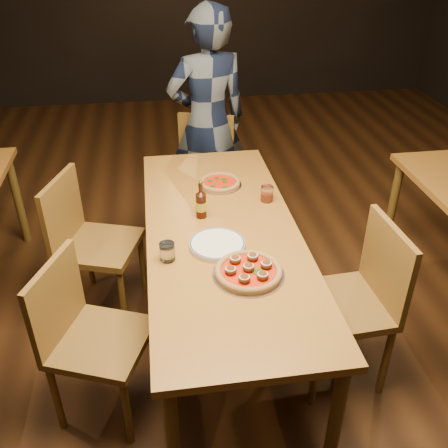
{
  "coord_description": "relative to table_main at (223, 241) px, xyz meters",
  "views": [
    {
      "loc": [
        -0.32,
        -2.19,
        2.18
      ],
      "look_at": [
        0.0,
        -0.05,
        0.82
      ],
      "focal_mm": 40.0,
      "sensor_mm": 36.0,
      "label": 1
    }
  ],
  "objects": [
    {
      "name": "beer_bottle",
      "position": [
        -0.1,
        0.15,
        0.15
      ],
      "size": [
        0.06,
        0.06,
        0.21
      ],
      "rotation": [
        0.0,
        0.0,
        0.34
      ],
      "color": "black",
      "rests_on": "table_main"
    },
    {
      "name": "table_main",
      "position": [
        0.0,
        0.0,
        0.0
      ],
      "size": [
        0.8,
        2.0,
        0.75
      ],
      "color": "brown",
      "rests_on": "ground"
    },
    {
      "name": "water_glass",
      "position": [
        -0.3,
        -0.22,
        0.12
      ],
      "size": [
        0.07,
        0.07,
        0.09
      ],
      "primitive_type": "cylinder",
      "color": "white",
      "rests_on": "table_main"
    },
    {
      "name": "chair_main_sw",
      "position": [
        -0.7,
        0.38,
        -0.21
      ],
      "size": [
        0.55,
        0.55,
        0.94
      ],
      "primitive_type": null,
      "rotation": [
        0.0,
        0.0,
        1.25
      ],
      "color": "brown",
      "rests_on": "ground"
    },
    {
      "name": "chair_end",
      "position": [
        0.02,
        1.22,
        -0.22
      ],
      "size": [
        0.54,
        0.54,
        0.92
      ],
      "primitive_type": null,
      "rotation": [
        0.0,
        0.0,
        -0.31
      ],
      "color": "brown",
      "rests_on": "ground"
    },
    {
      "name": "diner",
      "position": [
        0.09,
        1.35,
        0.16
      ],
      "size": [
        0.68,
        0.51,
        1.68
      ],
      "primitive_type": "imported",
      "rotation": [
        0.0,
        0.0,
        3.34
      ],
      "color": "black",
      "rests_on": "ground"
    },
    {
      "name": "pizza_meatball",
      "position": [
        0.06,
        -0.39,
        0.09
      ],
      "size": [
        0.33,
        0.33,
        0.06
      ],
      "rotation": [
        0.0,
        0.0,
        -0.15
      ],
      "color": "#B7B7BF",
      "rests_on": "table_main"
    },
    {
      "name": "pizza_margherita",
      "position": [
        0.06,
        0.51,
        0.09
      ],
      "size": [
        0.27,
        0.27,
        0.04
      ],
      "rotation": [
        0.0,
        0.0,
        -0.26
      ],
      "color": "#B7B7BF",
      "rests_on": "table_main"
    },
    {
      "name": "plate_stack",
      "position": [
        -0.05,
        -0.15,
        0.09
      ],
      "size": [
        0.28,
        0.28,
        0.03
      ],
      "primitive_type": "cylinder",
      "color": "white",
      "rests_on": "table_main"
    },
    {
      "name": "ground",
      "position": [
        0.0,
        0.0,
        -0.68
      ],
      "size": [
        9.0,
        9.0,
        0.0
      ],
      "primitive_type": "plane",
      "color": "black"
    },
    {
      "name": "room_shell",
      "position": [
        0.0,
        0.0,
        1.18
      ],
      "size": [
        9.0,
        9.0,
        9.0
      ],
      "color": "black",
      "rests_on": "ground"
    },
    {
      "name": "amber_glass",
      "position": [
        0.3,
        0.28,
        0.12
      ],
      "size": [
        0.07,
        0.07,
        0.09
      ],
      "primitive_type": "cylinder",
      "color": "#983311",
      "rests_on": "table_main"
    },
    {
      "name": "chair_main_e",
      "position": [
        0.56,
        -0.36,
        -0.2
      ],
      "size": [
        0.47,
        0.47,
        0.96
      ],
      "primitive_type": null,
      "rotation": [
        0.0,
        0.0,
        -1.51
      ],
      "color": "brown",
      "rests_on": "ground"
    },
    {
      "name": "chair_main_nw",
      "position": [
        -0.64,
        -0.41,
        -0.23
      ],
      "size": [
        0.55,
        0.55,
        0.9
      ],
      "primitive_type": null,
      "rotation": [
        0.0,
        0.0,
        1.19
      ],
      "color": "brown",
      "rests_on": "ground"
    }
  ]
}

